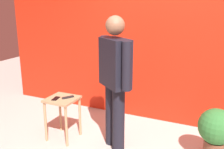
% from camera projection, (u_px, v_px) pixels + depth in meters
% --- Properties ---
extents(back_wall_red, '(5.79, 0.12, 3.29)m').
position_uv_depth(back_wall_red, '(160.00, 20.00, 3.97)').
color(back_wall_red, red).
rests_on(back_wall_red, ground_plane).
extents(standing_person, '(0.62, 0.52, 1.76)m').
position_uv_depth(standing_person, '(115.00, 77.00, 3.27)').
color(standing_person, black).
rests_on(standing_person, ground_plane).
extents(side_table, '(0.41, 0.41, 0.62)m').
position_uv_depth(side_table, '(62.00, 107.00, 3.63)').
color(side_table, tan).
rests_on(side_table, ground_plane).
extents(cell_phone, '(0.10, 0.15, 0.01)m').
position_uv_depth(cell_phone, '(56.00, 98.00, 3.56)').
color(cell_phone, black).
rests_on(cell_phone, side_table).
extents(tv_remote, '(0.13, 0.17, 0.02)m').
position_uv_depth(tv_remote, '(68.00, 97.00, 3.60)').
color(tv_remote, black).
rests_on(tv_remote, side_table).
extents(potted_plant, '(0.44, 0.44, 0.69)m').
position_uv_depth(potted_plant, '(216.00, 131.00, 3.10)').
color(potted_plant, brown).
rests_on(potted_plant, ground_plane).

